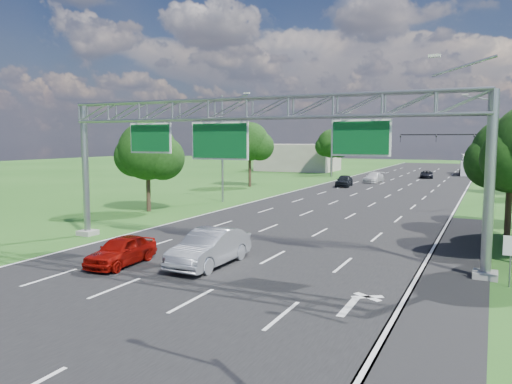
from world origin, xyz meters
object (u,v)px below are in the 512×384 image
Objects in this scene: box_truck at (470,165)px; red_coupe at (121,251)px; sign_gantry at (251,120)px; regulatory_sign at (511,251)px; traffic_signal at (462,145)px; silver_sedan at (210,248)px.

red_coupe is at bearing -104.43° from box_truck.
sign_gantry is 13.25m from regulatory_sign.
silver_sedan is (-7.76, -56.21, -4.31)m from traffic_signal.
regulatory_sign is 0.51× the size of red_coupe.
silver_sedan is at bearing -100.75° from sign_gantry.
sign_gantry reaches higher than box_truck.
traffic_signal is at bearing 95.20° from regulatory_sign.
silver_sedan is (-12.68, -2.19, -0.66)m from regulatory_sign.
traffic_signal is 56.90m from silver_sedan.
sign_gantry is at bearing -97.68° from traffic_signal.
traffic_signal is at bearing -97.00° from box_truck.
silver_sedan is 0.57× the size of box_truck.
traffic_signal is at bearing 82.32° from sign_gantry.
regulatory_sign is 68.96m from box_truck.
box_truck reaches higher than regulatory_sign.
silver_sedan is (-0.61, -3.20, -6.04)m from sign_gantry.
traffic_signal is at bearing 75.28° from red_coupe.
traffic_signal is 15.23m from box_truck.
regulatory_sign is at bearing 9.90° from red_coupe.
traffic_signal is (-4.92, 54.02, 3.66)m from regulatory_sign.
sign_gantry is at bearing 79.97° from silver_sedan.
box_truck is at bearing 77.13° from red_coupe.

